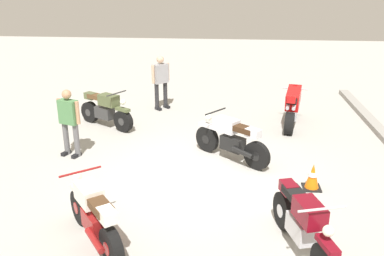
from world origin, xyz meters
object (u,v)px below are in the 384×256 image
(motorcycle_red_sportbike, at_px, (293,106))
(person_in_green_shirt, at_px, (69,119))
(traffic_cone, at_px, (313,177))
(person_in_gray_shirt, at_px, (161,79))
(motorcycle_cream_vintage, at_px, (94,216))
(motorcycle_silver_cruiser, at_px, (231,139))
(motorcycle_olive_vintage, at_px, (106,110))
(motorcycle_maroon_cruiser, at_px, (303,224))

(motorcycle_red_sportbike, distance_m, person_in_green_shirt, 6.02)
(traffic_cone, bearing_deg, person_in_gray_shirt, -142.29)
(motorcycle_cream_vintage, xyz_separation_m, motorcycle_red_sportbike, (-5.86, 3.84, 0.11))
(motorcycle_silver_cruiser, height_order, person_in_gray_shirt, person_in_gray_shirt)
(traffic_cone, bearing_deg, motorcycle_red_sportbike, 178.95)
(person_in_gray_shirt, distance_m, traffic_cone, 6.35)
(motorcycle_silver_cruiser, bearing_deg, motorcycle_red_sportbike, -86.10)
(person_in_green_shirt, bearing_deg, motorcycle_olive_vintage, -166.16)
(motorcycle_red_sportbike, bearing_deg, person_in_gray_shirt, 84.58)
(person_in_green_shirt, bearing_deg, motorcycle_red_sportbike, 135.67)
(motorcycle_olive_vintage, xyz_separation_m, motorcycle_maroon_cruiser, (5.32, 4.60, 0.03))
(motorcycle_cream_vintage, height_order, motorcycle_olive_vintage, same)
(motorcycle_olive_vintage, bearing_deg, person_in_green_shirt, -65.64)
(person_in_green_shirt, bearing_deg, motorcycle_cream_vintage, 46.52)
(motorcycle_olive_vintage, relative_size, person_in_green_shirt, 1.09)
(motorcycle_silver_cruiser, height_order, motorcycle_red_sportbike, motorcycle_red_sportbike)
(person_in_green_shirt, bearing_deg, traffic_cone, 98.39)
(motorcycle_maroon_cruiser, height_order, person_in_green_shirt, person_in_green_shirt)
(person_in_gray_shirt, bearing_deg, person_in_green_shirt, -66.91)
(motorcycle_maroon_cruiser, bearing_deg, motorcycle_red_sportbike, 157.98)
(motorcycle_maroon_cruiser, relative_size, person_in_gray_shirt, 1.20)
(motorcycle_silver_cruiser, bearing_deg, person_in_gray_shirt, -20.97)
(motorcycle_red_sportbike, xyz_separation_m, motorcycle_maroon_cruiser, (5.84, -0.61, -0.07))
(person_in_green_shirt, relative_size, person_in_gray_shirt, 0.95)
(person_in_gray_shirt, height_order, traffic_cone, person_in_gray_shirt)
(traffic_cone, bearing_deg, motorcycle_silver_cruiser, -127.23)
(motorcycle_red_sportbike, xyz_separation_m, person_in_green_shirt, (2.54, -5.45, 0.31))
(motorcycle_olive_vintage, xyz_separation_m, person_in_green_shirt, (2.02, -0.24, 0.42))
(motorcycle_cream_vintage, height_order, motorcycle_red_sportbike, motorcycle_red_sportbike)
(traffic_cone, bearing_deg, motorcycle_cream_vintage, -60.44)
(motorcycle_silver_cruiser, distance_m, motorcycle_cream_vintage, 4.00)
(person_in_green_shirt, bearing_deg, person_in_gray_shirt, 178.89)
(person_in_green_shirt, distance_m, person_in_gray_shirt, 4.11)
(motorcycle_cream_vintage, xyz_separation_m, motorcycle_olive_vintage, (-5.34, -1.36, 0.00))
(motorcycle_cream_vintage, height_order, traffic_cone, motorcycle_cream_vintage)
(motorcycle_cream_vintage, relative_size, motorcycle_red_sportbike, 0.84)
(person_in_gray_shirt, relative_size, traffic_cone, 3.20)
(motorcycle_cream_vintage, relative_size, motorcycle_olive_vintage, 0.93)
(motorcycle_silver_cruiser, xyz_separation_m, person_in_gray_shirt, (-3.75, -2.23, 0.45))
(motorcycle_silver_cruiser, relative_size, motorcycle_cream_vintage, 1.05)
(motorcycle_cream_vintage, height_order, person_in_gray_shirt, person_in_gray_shirt)
(motorcycle_cream_vintage, bearing_deg, motorcycle_red_sportbike, -71.65)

